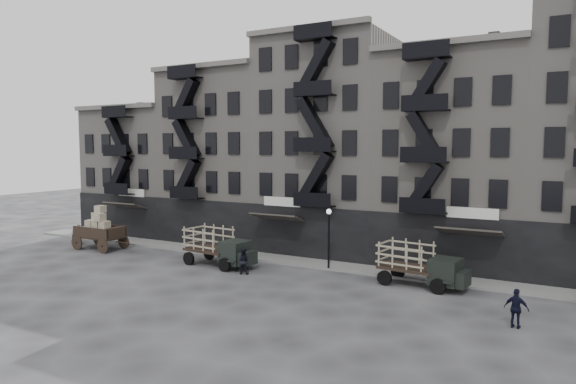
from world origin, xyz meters
The scene contains 14 objects.
ground centered at (0.00, 0.00, 0.00)m, with size 140.00×140.00×0.00m, color #38383A.
sidewalk centered at (0.00, 3.75, 0.07)m, with size 55.00×2.50×0.15m, color slate.
building_west centered at (-20.00, 9.83, 6.00)m, with size 10.00×11.35×13.20m.
building_midwest centered at (-10.00, 9.83, 7.50)m, with size 10.00×11.35×16.20m.
building_center centered at (0.00, 9.82, 8.50)m, with size 10.00×11.35×18.20m.
building_mideast centered at (10.00, 9.83, 7.50)m, with size 10.00×11.35×16.20m.
lamp_post centered at (3.00, 2.60, 2.78)m, with size 0.36×0.36×4.28m.
horse centered at (-20.70, 0.79, 0.91)m, with size 0.98×2.15×1.82m, color beige.
wagon centered at (-16.76, 0.00, 2.06)m, with size 4.26×2.30×3.60m.
stake_truck_west centered at (-4.47, -0.02, 1.58)m, with size 5.71×2.78×2.77m.
stake_truck_east centered at (9.59, 1.56, 1.53)m, with size 5.53×2.73×2.68m.
pedestrian_west centered at (-19.53, -0.16, 0.83)m, with size 0.61×0.40×1.67m, color black.
pedestrian_mid centered at (-1.61, -1.13, 0.88)m, with size 0.86×0.67×1.76m, color black.
policeman centered at (15.45, -3.45, 0.94)m, with size 1.11×0.46×1.89m, color black.
Camera 1 is at (17.45, -29.27, 8.57)m, focal length 32.00 mm.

